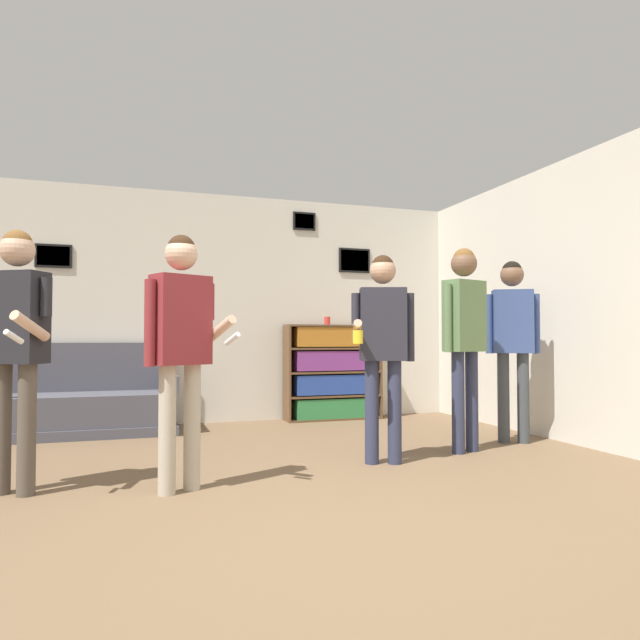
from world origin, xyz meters
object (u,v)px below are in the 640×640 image
at_px(person_spectator_far_right, 513,330).
at_px(bookshelf, 333,372).
at_px(person_player_foreground_center, 181,333).
at_px(person_watcher_holding_cup, 383,335).
at_px(couch, 73,405).
at_px(person_spectator_near_bookshelf, 464,325).
at_px(person_player_foreground_left, 16,331).
at_px(drinking_cup, 327,321).

bearing_deg(person_spectator_far_right, bookshelf, 119.06).
distance_m(person_player_foreground_center, person_watcher_holding_cup, 1.62).
xyz_separation_m(couch, person_watcher_holding_cup, (2.46, -2.25, 0.71)).
relative_size(person_watcher_holding_cup, person_spectator_near_bookshelf, 0.93).
distance_m(bookshelf, person_player_foreground_center, 3.48).
xyz_separation_m(person_player_foreground_left, person_player_foreground_center, (1.00, -0.25, -0.01)).
bearing_deg(couch, person_player_foreground_left, -93.16).
bearing_deg(person_watcher_holding_cup, person_player_foreground_left, -177.97).
relative_size(bookshelf, person_watcher_holding_cup, 0.72).
bearing_deg(person_watcher_holding_cup, person_player_foreground_center, -167.71).
distance_m(bookshelf, person_player_foreground_left, 3.98).
bearing_deg(person_watcher_holding_cup, couch, 137.57).
bearing_deg(person_watcher_holding_cup, drinking_cup, 81.46).
bearing_deg(person_player_foreground_center, person_watcher_holding_cup, 12.29).
height_order(person_player_foreground_center, person_spectator_far_right, person_spectator_far_right).
bearing_deg(drinking_cup, person_watcher_holding_cup, -98.54).
xyz_separation_m(person_player_foreground_center, person_watcher_holding_cup, (1.59, 0.35, -0.01)).
distance_m(person_watcher_holding_cup, drinking_cup, 2.48).
xyz_separation_m(couch, bookshelf, (2.90, 0.19, 0.27)).
bearing_deg(person_player_foreground_left, person_watcher_holding_cup, 2.03).
bearing_deg(bookshelf, drinking_cup, 179.95).
height_order(person_player_foreground_left, drinking_cup, person_player_foreground_left).
height_order(person_player_foreground_center, person_watcher_holding_cup, person_player_foreground_center).
height_order(person_player_foreground_left, person_watcher_holding_cup, person_player_foreground_left).
height_order(bookshelf, person_spectator_near_bookshelf, person_spectator_near_bookshelf).
bearing_deg(person_watcher_holding_cup, bookshelf, 79.73).
distance_m(person_player_foreground_left, person_player_foreground_center, 1.04).
distance_m(person_player_foreground_left, person_spectator_far_right, 4.18).
distance_m(couch, person_spectator_near_bookshelf, 3.99).
bearing_deg(drinking_cup, person_spectator_near_bookshelf, -77.51).
distance_m(person_watcher_holding_cup, person_spectator_far_right, 1.61).
bearing_deg(person_player_foreground_center, person_player_foreground_left, 165.81).
relative_size(couch, drinking_cup, 20.56).
relative_size(person_player_foreground_left, person_spectator_near_bookshelf, 0.95).
bearing_deg(couch, person_spectator_far_right, -24.21).
bearing_deg(drinking_cup, person_player_foreground_left, -139.41).
distance_m(couch, drinking_cup, 2.97).
distance_m(couch, person_player_foreground_left, 2.46).
xyz_separation_m(couch, person_player_foreground_center, (0.87, -2.60, 0.72)).
relative_size(person_player_foreground_center, person_watcher_holding_cup, 1.01).
relative_size(person_player_foreground_left, drinking_cup, 16.77).
distance_m(person_player_foreground_center, drinking_cup, 3.41).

